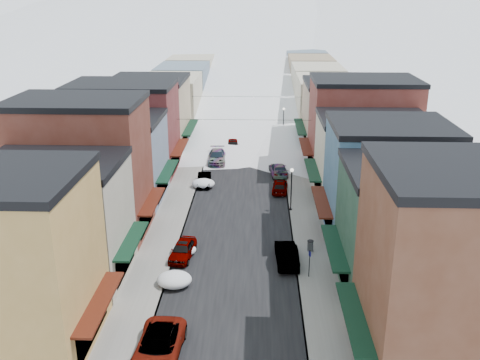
# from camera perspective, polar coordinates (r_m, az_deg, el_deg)

# --- Properties ---
(road) EXTENTS (10.00, 160.00, 0.01)m
(road) POSITION_cam_1_polar(r_m,az_deg,el_deg) (86.31, 0.79, 5.45)
(road) COLOR black
(road) RESTS_ON ground
(sidewalk_left) EXTENTS (3.20, 160.00, 0.15)m
(sidewalk_left) POSITION_cam_1_polar(r_m,az_deg,el_deg) (86.70, -3.60, 5.53)
(sidewalk_left) COLOR gray
(sidewalk_left) RESTS_ON ground
(sidewalk_right) EXTENTS (3.20, 160.00, 0.15)m
(sidewalk_right) POSITION_cam_1_polar(r_m,az_deg,el_deg) (86.40, 5.19, 5.44)
(sidewalk_right) COLOR gray
(sidewalk_right) RESTS_ON ground
(curb_left) EXTENTS (0.10, 160.00, 0.15)m
(curb_left) POSITION_cam_1_polar(r_m,az_deg,el_deg) (86.56, -2.57, 5.52)
(curb_left) COLOR slate
(curb_left) RESTS_ON ground
(curb_right) EXTENTS (0.10, 160.00, 0.15)m
(curb_right) POSITION_cam_1_polar(r_m,az_deg,el_deg) (86.33, 4.15, 5.45)
(curb_right) COLOR slate
(curb_right) RESTS_ON ground
(bldg_l_yellow) EXTENTS (11.30, 8.70, 11.50)m
(bldg_l_yellow) POSITION_cam_1_polar(r_m,az_deg,el_deg) (35.07, -23.96, -8.13)
(bldg_l_yellow) COLOR tan
(bldg_l_yellow) RESTS_ON ground
(bldg_l_cream) EXTENTS (11.30, 8.20, 9.50)m
(bldg_l_cream) POSITION_cam_1_polar(r_m,az_deg,el_deg) (42.48, -18.98, -4.12)
(bldg_l_cream) COLOR #BAAC96
(bldg_l_cream) RESTS_ON ground
(bldg_l_brick_near) EXTENTS (12.30, 8.20, 12.50)m
(bldg_l_brick_near) POSITION_cam_1_polar(r_m,az_deg,el_deg) (49.16, -16.53, 1.21)
(bldg_l_brick_near) COLOR maroon
(bldg_l_brick_near) RESTS_ON ground
(bldg_l_grayblue) EXTENTS (11.30, 9.20, 9.00)m
(bldg_l_grayblue) POSITION_cam_1_polar(r_m,az_deg,el_deg) (57.26, -13.30, 2.24)
(bldg_l_grayblue) COLOR gray
(bldg_l_grayblue) RESTS_ON ground
(bldg_l_brick_far) EXTENTS (13.30, 9.20, 11.00)m
(bldg_l_brick_far) POSITION_cam_1_polar(r_m,az_deg,el_deg) (65.63, -12.22, 5.42)
(bldg_l_brick_far) COLOR maroon
(bldg_l_brick_far) RESTS_ON ground
(bldg_l_tan) EXTENTS (11.30, 11.20, 10.00)m
(bldg_l_tan) POSITION_cam_1_polar(r_m,az_deg,el_deg) (75.01, -9.63, 6.94)
(bldg_l_tan) COLOR tan
(bldg_l_tan) RESTS_ON ground
(bldg_r_brick_near) EXTENTS (12.30, 9.20, 12.50)m
(bldg_r_brick_near) POSITION_cam_1_polar(r_m,az_deg,el_deg) (32.69, 23.22, -9.08)
(bldg_r_brick_near) COLOR brown
(bldg_r_brick_near) RESTS_ON ground
(bldg_r_green) EXTENTS (11.30, 9.20, 9.50)m
(bldg_r_green) POSITION_cam_1_polar(r_m,az_deg,el_deg) (40.81, 18.00, -5.00)
(bldg_r_green) COLOR #20422F
(bldg_r_green) RESTS_ON ground
(bldg_r_blue) EXTENTS (11.30, 9.20, 10.50)m
(bldg_r_blue) POSITION_cam_1_polar(r_m,az_deg,el_deg) (48.71, 15.36, -0.08)
(bldg_r_blue) COLOR #3A6584
(bldg_r_blue) RESTS_ON ground
(bldg_r_cream) EXTENTS (12.30, 9.20, 9.00)m
(bldg_r_cream) POSITION_cam_1_polar(r_m,az_deg,el_deg) (57.39, 13.86, 2.23)
(bldg_r_cream) COLOR beige
(bldg_r_cream) RESTS_ON ground
(bldg_r_brick_far) EXTENTS (13.30, 9.20, 11.50)m
(bldg_r_brick_far) POSITION_cam_1_polar(r_m,az_deg,el_deg) (65.68, 12.88, 5.60)
(bldg_r_brick_far) COLOR maroon
(bldg_r_brick_far) RESTS_ON ground
(bldg_r_tan) EXTENTS (11.30, 11.20, 9.50)m
(bldg_r_tan) POSITION_cam_1_polar(r_m,az_deg,el_deg) (75.33, 10.75, 6.73)
(bldg_r_tan) COLOR tan
(bldg_r_tan) RESTS_ON ground
(distant_blocks) EXTENTS (34.00, 55.00, 8.00)m
(distant_blocks) POSITION_cam_1_polar(r_m,az_deg,el_deg) (108.06, 1.10, 10.49)
(distant_blocks) COLOR gray
(distant_blocks) RESTS_ON ground
(mountain_ridge) EXTENTS (670.00, 340.00, 34.00)m
(mountain_ridge) POSITION_cam_1_polar(r_m,az_deg,el_deg) (301.70, -2.03, 18.29)
(mountain_ridge) COLOR silver
(mountain_ridge) RESTS_ON ground
(overhead_cables) EXTENTS (16.40, 15.04, 0.04)m
(overhead_cables) POSITION_cam_1_polar(r_m,az_deg,el_deg) (72.75, 0.56, 7.79)
(overhead_cables) COLOR black
(overhead_cables) RESTS_ON ground
(car_white_suv) EXTENTS (2.89, 5.91, 1.62)m
(car_white_suv) POSITION_cam_1_polar(r_m,az_deg,el_deg) (34.02, -8.71, -17.22)
(car_white_suv) COLOR white
(car_white_suv) RESTS_ON ground
(car_silver_sedan) EXTENTS (2.22, 4.39, 1.43)m
(car_silver_sedan) POSITION_cam_1_polar(r_m,az_deg,el_deg) (45.04, -6.13, -7.40)
(car_silver_sedan) COLOR gray
(car_silver_sedan) RESTS_ON ground
(car_dark_hatch) EXTENTS (1.61, 4.13, 1.34)m
(car_dark_hatch) POSITION_cam_1_polar(r_m,az_deg,el_deg) (61.15, -3.85, 0.05)
(car_dark_hatch) COLOR black
(car_dark_hatch) RESTS_ON ground
(car_silver_wagon) EXTENTS (2.44, 5.51, 1.57)m
(car_silver_wagon) POSITION_cam_1_polar(r_m,az_deg,el_deg) (69.13, -2.48, 2.50)
(car_silver_wagon) COLOR #A9ACB1
(car_silver_wagon) RESTS_ON ground
(car_green_sedan) EXTENTS (1.91, 4.89, 1.59)m
(car_green_sedan) POSITION_cam_1_polar(r_m,az_deg,el_deg) (44.09, 5.00, -7.87)
(car_green_sedan) COLOR black
(car_green_sedan) RESTS_ON ground
(car_gray_suv) EXTENTS (1.98, 4.21, 1.39)m
(car_gray_suv) POSITION_cam_1_polar(r_m,az_deg,el_deg) (59.11, 4.29, -0.64)
(car_gray_suv) COLOR gray
(car_gray_suv) RESTS_ON ground
(car_black_sedan) EXTENTS (2.44, 5.03, 1.41)m
(car_black_sedan) POSITION_cam_1_polar(r_m,az_deg,el_deg) (64.55, 4.12, 1.14)
(car_black_sedan) COLOR black
(car_black_sedan) RESTS_ON ground
(car_lane_silver) EXTENTS (2.16, 4.69, 1.56)m
(car_lane_silver) POSITION_cam_1_polar(r_m,az_deg,el_deg) (74.35, -0.77, 3.74)
(car_lane_silver) COLOR gray
(car_lane_silver) RESTS_ON ground
(car_lane_white) EXTENTS (2.68, 5.58, 1.53)m
(car_lane_white) POSITION_cam_1_polar(r_m,az_deg,el_deg) (99.70, 1.54, 7.82)
(car_lane_white) COLOR silver
(car_lane_white) RESTS_ON ground
(parking_sign) EXTENTS (0.15, 0.29, 2.29)m
(parking_sign) POSITION_cam_1_polar(r_m,az_deg,el_deg) (41.72, 7.42, -8.58)
(parking_sign) COLOR black
(parking_sign) RESTS_ON sidewalk_right
(trash_can) EXTENTS (0.54, 0.54, 0.92)m
(trash_can) POSITION_cam_1_polar(r_m,az_deg,el_deg) (46.08, 7.51, -6.94)
(trash_can) COLOR #515356
(trash_can) RESTS_ON sidewalk_right
(streetlamp_near) EXTENTS (0.37, 0.37, 4.40)m
(streetlamp_near) POSITION_cam_1_polar(r_m,az_deg,el_deg) (53.28, 5.51, -0.42)
(streetlamp_near) COLOR black
(streetlamp_near) RESTS_ON sidewalk_right
(streetlamp_far) EXTENTS (0.37, 0.37, 4.45)m
(streetlamp_far) POSITION_cam_1_polar(r_m,az_deg,el_deg) (80.82, 4.66, 6.56)
(streetlamp_far) COLOR black
(streetlamp_far) RESTS_ON sidewalk_right
(snow_pile_near) EXTENTS (2.64, 2.82, 1.12)m
(snow_pile_near) POSITION_cam_1_polar(r_m,az_deg,el_deg) (41.21, -6.97, -10.46)
(snow_pile_near) COLOR white
(snow_pile_near) RESTS_ON ground
(snow_pile_mid) EXTENTS (2.12, 2.51, 0.90)m
(snow_pile_mid) POSITION_cam_1_polar(r_m,az_deg,el_deg) (45.70, -5.98, -7.38)
(snow_pile_mid) COLOR white
(snow_pile_mid) RESTS_ON ground
(snow_pile_far) EXTENTS (2.59, 2.80, 1.10)m
(snow_pile_far) POSITION_cam_1_polar(r_m,az_deg,el_deg) (60.37, -3.91, -0.36)
(snow_pile_far) COLOR white
(snow_pile_far) RESTS_ON ground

